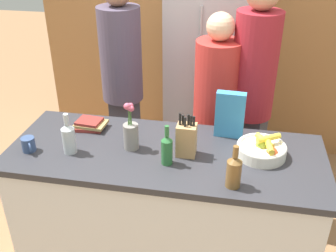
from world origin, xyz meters
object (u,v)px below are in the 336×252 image
bottle_wine (167,149)px  bottle_oil (234,171)px  coffee_mug (29,145)px  book_stack (90,124)px  fruit_bowl (262,149)px  person_at_sink (122,80)px  flower_vase (131,133)px  refrigerator (209,69)px  person_in_red_tee (252,93)px  person_in_blue (215,111)px  bottle_vinegar (69,137)px  knife_block (186,139)px  cereal_box (230,115)px

bottle_wine → bottle_oil: bearing=-20.4°
coffee_mug → book_stack: (0.25, 0.33, -0.02)m
fruit_bowl → person_at_sink: size_ratio=0.16×
fruit_bowl → book_stack: size_ratio=1.36×
flower_vase → coffee_mug: flower_vase is taller
refrigerator → fruit_bowl: bearing=-72.0°
person_in_red_tee → book_stack: bearing=-130.1°
book_stack → person_in_red_tee: bearing=25.7°
person_in_blue → coffee_mug: bearing=-141.2°
book_stack → bottle_vinegar: (-0.01, -0.29, 0.07)m
knife_block → bottle_vinegar: 0.68m
bottle_vinegar → fruit_bowl: bearing=8.6°
person_in_blue → refrigerator: bearing=100.9°
refrigerator → person_in_blue: refrigerator is taller
refrigerator → fruit_bowl: 1.40m
person_at_sink → flower_vase: bearing=-90.2°
fruit_bowl → flower_vase: 0.76m
book_stack → cereal_box: bearing=4.6°
coffee_mug → bottle_vinegar: 0.25m
flower_vase → coffee_mug: (-0.58, -0.14, -0.06)m
cereal_box → coffee_mug: size_ratio=2.93×
coffee_mug → person_in_blue: person_in_blue is taller
bottle_oil → bottle_wine: same height
knife_block → flower_vase: (-0.33, 0.01, 0.00)m
person_in_red_tee → person_at_sink: bearing=-164.7°
refrigerator → bottle_vinegar: size_ratio=7.53×
bottle_vinegar → bottle_wine: 0.58m
bottle_wine → fruit_bowl: bearing=18.7°
knife_block → flower_vase: size_ratio=0.89×
flower_vase → bottle_oil: size_ratio=1.24×
bottle_vinegar → person_in_blue: size_ratio=0.15×
person_at_sink → person_in_red_tee: 1.00m
coffee_mug → person_in_blue: bearing=37.0°
fruit_bowl → bottle_vinegar: bottle_vinegar is taller
refrigerator → person_in_red_tee: bearing=-62.9°
book_stack → bottle_oil: bearing=-25.2°
bottle_wine → coffee_mug: bearing=-178.3°
cereal_box → knife_block: bearing=-130.9°
knife_block → flower_vase: flower_vase is taller
book_stack → bottle_oil: 1.04m
refrigerator → bottle_wine: size_ratio=7.86×
bottle_wine → person_in_red_tee: size_ratio=0.13×
person_at_sink → coffee_mug: bearing=-126.2°
coffee_mug → knife_block: bearing=8.4°
person_at_sink → cereal_box: bearing=-53.9°
knife_block → book_stack: size_ratio=1.27×
knife_block → bottle_oil: knife_block is taller
person_in_blue → bottle_wine: bearing=-103.8°
refrigerator → book_stack: 1.37m
flower_vase → bottle_wine: size_ratio=1.24×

